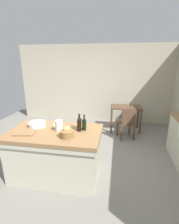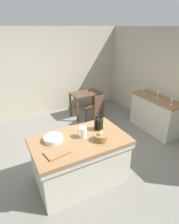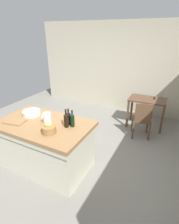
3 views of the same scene
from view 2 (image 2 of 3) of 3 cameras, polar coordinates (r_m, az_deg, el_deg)
The scene contains 17 objects.
ground_plane at distance 4.20m, azimuth -2.86°, elevation -13.51°, with size 6.76×6.76×0.00m, color slate.
wall_back at distance 5.90m, azimuth -14.30°, elevation 11.41°, with size 5.32×0.12×2.60m, color #B2AA93.
wall_right at distance 5.14m, azimuth 24.24°, elevation 8.00°, with size 0.12×5.20×2.60m, color #B2AA93.
island_table at distance 3.40m, azimuth -2.83°, elevation -14.04°, with size 1.62×0.98×0.88m.
side_cabinet at distance 5.24m, azimuth 19.30°, elevation -0.68°, with size 0.52×1.39×0.93m.
writing_desk at distance 5.70m, azimuth -1.13°, elevation 4.71°, with size 0.92×0.60×0.81m.
wooden_chair at distance 5.27m, azimuth 2.02°, elevation 1.14°, with size 0.50×0.50×0.89m.
pitcher at distance 3.16m, azimuth -2.09°, elevation -6.23°, with size 0.17×0.13×0.23m.
wash_bowl at distance 3.15m, azimuth -11.08°, elevation -8.05°, with size 0.32×0.32×0.08m, color white.
bread_basket at distance 3.09m, azimuth 3.42°, elevation -7.65°, with size 0.22×0.22×0.18m.
cutting_board at distance 2.88m, azimuth -9.85°, elevation -12.16°, with size 0.35×0.24×0.02m, color olive.
wine_bottle_dark at distance 3.41m, azimuth 3.62°, elevation -3.38°, with size 0.07×0.07×0.28m.
wine_bottle_amber at distance 3.39m, azimuth 2.06°, elevation -3.51°, with size 0.07×0.07×0.29m.
wine_bottle_green at distance 3.32m, azimuth 3.08°, elevation -3.99°, with size 0.07×0.07×0.31m.
wine_glass_far_left at distance 4.73m, azimuth 23.91°, elevation 3.22°, with size 0.07×0.07×0.15m.
wine_glass_left at distance 5.03m, azimuth 20.27°, elevation 5.32°, with size 0.07×0.07×0.18m.
wine_glass_middle at distance 5.33m, azimuth 16.40°, elevation 6.74°, with size 0.07×0.07×0.15m.
Camera 2 is at (-1.37, -2.99, 2.62)m, focal length 29.81 mm.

